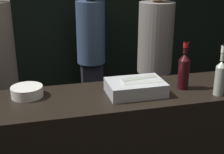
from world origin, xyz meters
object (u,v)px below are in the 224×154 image
(ice_bin_with_bottles, at_px, (137,87))
(white_wine_bottle, at_px, (220,75))
(red_wine_bottle_tall, at_px, (184,70))
(person_grey_polo, at_px, (91,48))
(bowl_white, at_px, (27,91))
(person_in_hoodie, at_px, (155,56))

(ice_bin_with_bottles, height_order, white_wine_bottle, white_wine_bottle)
(red_wine_bottle_tall, bearing_deg, person_grey_polo, 103.26)
(bowl_white, bearing_deg, white_wine_bottle, -12.95)
(person_in_hoodie, bearing_deg, white_wine_bottle, -36.54)
(bowl_white, bearing_deg, person_grey_polo, 63.88)
(white_wine_bottle, distance_m, person_grey_polo, 1.87)
(bowl_white, xyz_separation_m, person_in_hoodie, (1.31, 0.93, -0.09))
(person_grey_polo, bearing_deg, ice_bin_with_bottles, -136.70)
(bowl_white, bearing_deg, red_wine_bottle_tall, -6.56)
(bowl_white, bearing_deg, person_in_hoodie, 35.34)
(red_wine_bottle_tall, bearing_deg, person_in_hoodie, 78.92)
(red_wine_bottle_tall, bearing_deg, ice_bin_with_bottles, -178.23)
(ice_bin_with_bottles, bearing_deg, person_in_hoodie, 62.06)
(person_grey_polo, bearing_deg, person_in_hoodie, -90.59)
(white_wine_bottle, bearing_deg, person_grey_polo, 107.71)
(ice_bin_with_bottles, xyz_separation_m, bowl_white, (-0.74, 0.14, -0.01))
(bowl_white, xyz_separation_m, red_wine_bottle_tall, (1.10, -0.13, 0.11))
(ice_bin_with_bottles, distance_m, person_grey_polo, 1.62)
(red_wine_bottle_tall, xyz_separation_m, person_grey_polo, (-0.38, 1.60, -0.21))
(person_in_hoodie, xyz_separation_m, person_grey_polo, (-0.58, 0.55, -0.01))
(person_in_hoodie, bearing_deg, red_wine_bottle_tall, -46.77)
(ice_bin_with_bottles, xyz_separation_m, person_grey_polo, (-0.02, 1.61, -0.12))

